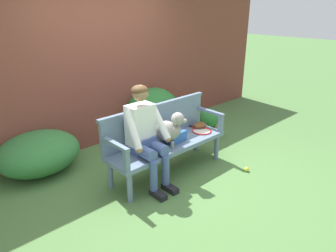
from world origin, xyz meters
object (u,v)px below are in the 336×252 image
Objects in this scene: person_seated at (145,133)px; sports_bag at (175,136)px; tennis_racket at (200,130)px; baseball_glove at (200,125)px; potted_plant at (209,122)px; garden_bench at (168,147)px; tennis_ball at (247,169)px; dog_on_bench at (169,129)px.

sports_bag is (0.53, 0.01, -0.20)m from person_seated.
person_seated is 2.32× the size of tennis_racket.
baseball_glove is 0.40× the size of potted_plant.
garden_bench is 1.35× the size of person_seated.
tennis_racket is 8.60× the size of tennis_ball.
tennis_racket is (0.65, -0.02, 0.07)m from garden_bench.
garden_bench is 0.53m from person_seated.
baseball_glove is at bearing 96.09° from tennis_ball.
person_seated reaches higher than garden_bench.
baseball_glove is 0.95m from tennis_ball.
potted_plant is at bearing 12.82° from person_seated.
dog_on_bench is 0.88× the size of potted_plant.
dog_on_bench is 7.24× the size of tennis_ball.
garden_bench is at bearing -164.64° from baseball_glove.
person_seated reaches higher than sports_bag.
tennis_ball is (0.82, -0.75, -0.36)m from garden_bench.
sports_bag is (-0.61, -0.09, 0.02)m from baseball_glove.
sports_bag reaches higher than baseball_glove.
sports_bag is at bearing -4.99° from garden_bench.
tennis_racket is 0.87m from tennis_ball.
baseball_glove is (1.15, 0.09, -0.23)m from person_seated.
baseball_glove reaches higher than garden_bench.
garden_bench is 0.18m from sports_bag.
dog_on_bench is 0.81m from baseball_glove.
sports_bag is at bearing 179.42° from tennis_racket.
dog_on_bench is at bearing -175.71° from tennis_racket.
tennis_racket is 2.03× the size of sports_bag.
potted_plant is at bearing 36.50° from baseball_glove.
sports_bag is at bearing -162.47° from baseball_glove.
sports_bag is at bearing -162.10° from potted_plant.
potted_plant reaches higher than tennis_ball.
dog_on_bench reaches higher than baseball_glove.
potted_plant is (1.36, 0.45, -0.37)m from dog_on_bench.
person_seated is at bearing -165.88° from baseball_glove.
garden_bench reaches higher than tennis_ball.
potted_plant is (1.33, 0.38, -0.08)m from garden_bench.
tennis_ball is at bearing -74.46° from baseball_glove.
garden_bench is 3.15× the size of tennis_racket.
baseball_glove is at bearing -152.95° from potted_plant.
sports_bag is (0.12, -0.01, 0.13)m from garden_bench.
tennis_racket is (1.06, 0.00, -0.26)m from person_seated.
potted_plant reaches higher than tennis_racket.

